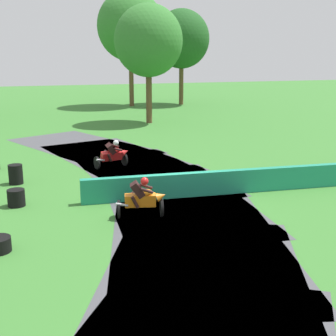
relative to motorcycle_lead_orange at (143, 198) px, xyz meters
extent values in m
plane|color=#38752D|center=(1.66, 1.78, -0.66)|extent=(120.00, 120.00, 0.00)
cube|color=#47474C|center=(0.05, -5.39, -0.66)|extent=(8.05, 10.59, 0.01)
cube|color=#47474C|center=(1.14, -1.87, -0.66)|extent=(6.77, 10.29, 0.01)
cube|color=#47474C|center=(1.63, 1.78, -0.66)|extent=(5.30, 9.69, 0.01)
cube|color=#47474C|center=(1.50, 5.46, -0.66)|extent=(5.94, 9.97, 0.01)
cube|color=#47474C|center=(0.76, 9.07, -0.66)|extent=(7.33, 10.45, 0.01)
cube|color=#47474C|center=(-0.58, 12.50, -0.66)|extent=(8.52, 10.63, 0.01)
cube|color=#1E8466|center=(7.56, 1.49, -0.21)|extent=(18.71, 1.21, 0.90)
cylinder|color=black|center=(0.62, -0.07, -0.36)|extent=(0.21, 0.67, 0.67)
cylinder|color=black|center=(-0.75, 0.18, -0.36)|extent=(0.21, 0.67, 0.67)
cube|color=orange|center=(-0.07, 0.02, -0.07)|extent=(1.04, 0.50, 0.43)
ellipsoid|color=orange|center=(0.10, -0.04, 0.19)|extent=(0.49, 0.38, 0.27)
cone|color=orange|center=(0.59, -0.11, 0.05)|extent=(0.45, 0.39, 0.44)
cylinder|color=#B2B2B7|center=(-0.68, 0.02, -0.16)|extent=(0.42, 0.16, 0.17)
cube|color=#331919|center=(-0.16, -0.01, 0.31)|extent=(0.55, 0.35, 0.60)
sphere|color=red|center=(0.05, -0.08, 0.59)|extent=(0.26, 0.26, 0.26)
cylinder|color=#331919|center=(0.15, 0.11, 0.36)|extent=(0.44, 0.16, 0.24)
cylinder|color=#331919|center=(0.08, -0.24, 0.32)|extent=(0.44, 0.16, 0.24)
cylinder|color=#331919|center=(-0.22, 0.23, -0.02)|extent=(0.29, 0.14, 0.42)
cylinder|color=#331919|center=(-0.28, -0.12, -0.07)|extent=(0.29, 0.14, 0.42)
cylinder|color=black|center=(0.84, 7.20, -0.38)|extent=(0.28, 0.76, 0.76)
cylinder|color=black|center=(-0.52, 6.85, -0.38)|extent=(0.28, 0.76, 0.76)
cube|color=red|center=(0.19, 6.93, -0.09)|extent=(1.07, 0.63, 0.47)
ellipsoid|color=red|center=(0.38, 6.90, 0.15)|extent=(0.51, 0.44, 0.32)
cone|color=red|center=(0.85, 7.07, 0.02)|extent=(0.44, 0.45, 0.48)
cylinder|color=#B2B2B7|center=(-0.37, 6.70, -0.21)|extent=(0.42, 0.23, 0.18)
cube|color=#331919|center=(0.14, 6.80, 0.27)|extent=(0.53, 0.49, 0.63)
sphere|color=white|center=(0.37, 6.76, 0.54)|extent=(0.26, 0.26, 0.26)
cylinder|color=#331919|center=(0.37, 7.02, 0.35)|extent=(0.43, 0.24, 0.25)
cylinder|color=#331919|center=(0.46, 6.69, 0.24)|extent=(0.43, 0.24, 0.25)
cylinder|color=#331919|center=(-0.03, 7.05, -0.02)|extent=(0.26, 0.27, 0.42)
cylinder|color=#331919|center=(0.06, 6.72, -0.13)|extent=(0.26, 0.27, 0.42)
cylinder|color=black|center=(-3.97, 2.40, -0.56)|extent=(0.61, 0.61, 0.20)
cylinder|color=black|center=(-3.97, 2.40, -0.36)|extent=(0.61, 0.61, 0.20)
cylinder|color=black|center=(-3.97, 2.40, -0.16)|extent=(0.61, 0.61, 0.20)
cylinder|color=black|center=(-4.04, 5.36, -0.56)|extent=(0.57, 0.57, 0.20)
cylinder|color=black|center=(-4.04, 5.36, -0.36)|extent=(0.57, 0.57, 0.20)
cylinder|color=black|center=(-4.04, 5.36, -0.16)|extent=(0.57, 0.57, 0.20)
cylinder|color=black|center=(-4.04, 5.36, 0.04)|extent=(0.57, 0.57, 0.20)
cylinder|color=brown|center=(6.36, 31.09, 1.79)|extent=(0.44, 0.44, 4.89)
ellipsoid|color=#33752D|center=(6.36, 31.09, 6.90)|extent=(6.28, 6.28, 6.59)
cylinder|color=brown|center=(11.43, 30.97, 1.39)|extent=(0.44, 0.44, 4.10)
ellipsoid|color=#1E511E|center=(11.43, 30.97, 5.76)|extent=(5.46, 5.46, 5.73)
cylinder|color=brown|center=(5.28, 19.88, 1.28)|extent=(0.44, 0.44, 3.89)
ellipsoid|color=#33752D|center=(5.28, 19.88, 5.34)|extent=(4.98, 4.98, 5.23)
camera|label=1|loc=(-3.29, -13.98, 4.63)|focal=49.78mm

